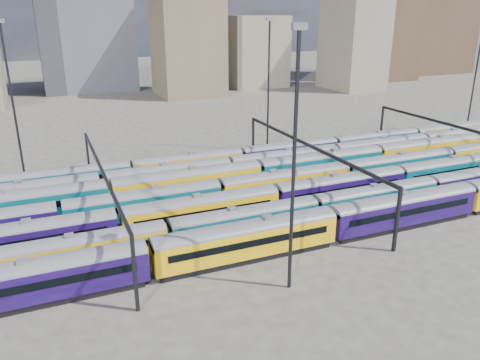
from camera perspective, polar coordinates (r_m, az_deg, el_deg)
name	(u,v)px	position (r m, az deg, el deg)	size (l,w,h in m)	color
ground	(247,203)	(68.69, 0.87, -2.88)	(500.00, 500.00, 0.00)	#403C36
rake_0	(247,236)	(52.58, 0.85, -6.87)	(109.85, 3.22, 5.43)	black
rake_1	(167,233)	(54.76, -8.86, -6.36)	(117.26, 2.86, 4.81)	black
rake_2	(118,221)	(58.40, -14.62, -4.85)	(126.74, 3.09, 5.21)	black
rake_3	(345,171)	(75.76, 12.71, 1.02)	(126.98, 3.10, 5.22)	black
rake_4	(321,162)	(78.86, 9.83, 2.12)	(159.75, 3.33, 5.63)	black
rake_5	(285,159)	(81.02, 5.45, 2.57)	(142.91, 2.99, 5.03)	black
rake_6	(188,162)	(79.72, -6.33, 2.15)	(136.14, 2.85, 4.78)	black
gantry_1	(102,177)	(61.49, -16.42, 0.30)	(0.35, 40.35, 8.03)	black
gantry_2	(308,152)	(70.85, 8.33, 3.44)	(0.35, 40.35, 8.03)	black
gantry_3	(458,133)	(89.77, 25.07, 5.22)	(0.35, 40.35, 8.03)	black
mast_1	(12,98)	(81.10, -26.03, 8.93)	(1.40, 0.50, 25.60)	black
mast_2	(294,156)	(43.32, 6.63, 2.95)	(1.40, 0.50, 25.60)	black
mast_3	(269,81)	(92.38, 3.50, 11.93)	(1.40, 0.50, 25.60)	black
mast_5	(476,72)	(120.24, 26.82, 11.71)	(1.40, 0.50, 25.60)	black
skyline	(377,28)	(209.40, 16.39, 17.40)	(399.22, 60.48, 50.03)	#665B4C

